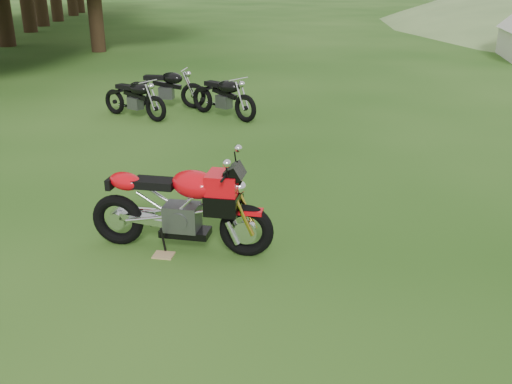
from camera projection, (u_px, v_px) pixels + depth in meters
The scene contains 7 objects.
ground at pixel (221, 237), 6.91m from camera, with size 120.00×120.00×0.00m, color #1A450E.
treeline at pixel (76, 34), 28.75m from camera, with size 28.00×32.00×14.00m, color black, non-canonical shape.
sport_motorcycle at pixel (180, 200), 6.40m from camera, with size 2.04×0.51×1.23m, color red, non-canonical shape.
plywood_board at pixel (164, 255), 6.46m from camera, with size 0.23×0.18×0.02m, color tan.
vintage_moto_b at pixel (223, 95), 12.37m from camera, with size 1.84×0.43×0.97m, color black, non-canonical shape.
vintage_moto_c at pixel (134, 97), 12.32m from camera, with size 1.73×0.40×0.91m, color black, non-canonical shape.
vintage_moto_d at pixel (165, 87), 13.24m from camera, with size 1.85×0.43×0.97m, color black, non-canonical shape.
Camera 1 is at (3.73, -5.01, 3.03)m, focal length 40.00 mm.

